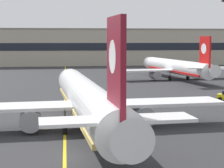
# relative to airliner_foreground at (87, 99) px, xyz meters

# --- Properties ---
(ground_plane) EXTENTS (400.00, 400.00, 0.00)m
(ground_plane) POSITION_rel_airliner_foreground_xyz_m (-1.91, -10.14, -3.37)
(ground_plane) COLOR #2D2D30
(taxiway_centreline) EXTENTS (5.46, 179.93, 0.01)m
(taxiway_centreline) POSITION_rel_airliner_foreground_xyz_m (-1.91, 19.86, -3.37)
(taxiway_centreline) COLOR yellow
(taxiway_centreline) RESTS_ON ground
(airliner_foreground) EXTENTS (32.21, 41.51, 11.65)m
(airliner_foreground) POSITION_rel_airliner_foreground_xyz_m (0.00, 0.00, 0.00)
(airliner_foreground) COLOR white
(airliner_foreground) RESTS_ON ground
(airliner_background) EXTENTS (29.63, 37.99, 10.67)m
(airliner_background) POSITION_rel_airliner_foreground_xyz_m (26.46, 51.33, -0.28)
(airliner_background) COLOR white
(airliner_background) RESTS_ON ground
(safety_cone_by_nose_gear) EXTENTS (0.44, 0.44, 0.55)m
(safety_cone_by_nose_gear) POSITION_rel_airliner_foreground_xyz_m (0.24, 15.18, -3.11)
(safety_cone_by_nose_gear) COLOR orange
(safety_cone_by_nose_gear) RESTS_ON ground
(terminal_building) EXTENTS (170.29, 12.40, 14.09)m
(terminal_building) POSITION_rel_airliner_foreground_xyz_m (2.71, 110.16, 3.68)
(terminal_building) COLOR #B2A893
(terminal_building) RESTS_ON ground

